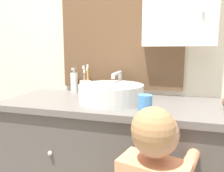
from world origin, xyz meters
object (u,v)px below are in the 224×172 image
object	(u,v)px
soap_dispenser	(74,82)
drinking_cup	(145,104)
sink_basin	(111,93)
toothbrush_holder	(86,86)

from	to	relation	value
soap_dispenser	drinking_cup	world-z (taller)	soap_dispenser
soap_dispenser	drinking_cup	bearing A→B (deg)	-36.09
sink_basin	toothbrush_holder	distance (m)	0.33
soap_dispenser	drinking_cup	distance (m)	0.70
toothbrush_holder	soap_dispenser	xyz separation A→B (m)	(-0.09, 0.01, 0.02)
drinking_cup	sink_basin	bearing A→B (deg)	139.62
soap_dispenser	sink_basin	bearing A→B (deg)	-33.07
sink_basin	soap_dispenser	distance (m)	0.41
soap_dispenser	drinking_cup	xyz separation A→B (m)	(0.57, -0.41, -0.03)
soap_dispenser	drinking_cup	size ratio (longest dim) A/B	1.93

